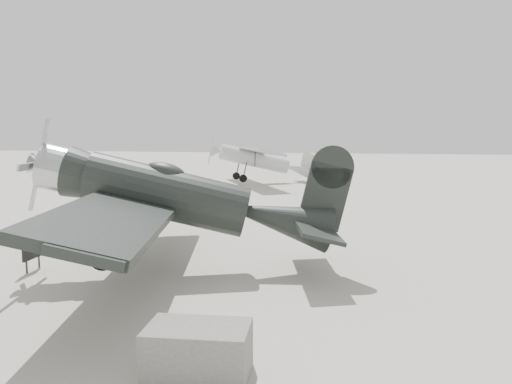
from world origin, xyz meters
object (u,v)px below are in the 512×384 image
at_px(highwing_monoplane, 258,157).
at_px(equipment_block, 198,351).
at_px(sign_board, 32,244).
at_px(lowwing_monoplane, 182,199).

height_order(highwing_monoplane, equipment_block, highwing_monoplane).
height_order(equipment_block, sign_board, sign_board).
bearing_deg(equipment_block, lowwing_monoplane, 113.03).
bearing_deg(lowwing_monoplane, equipment_block, -81.14).
bearing_deg(equipment_block, sign_board, 143.83).
height_order(lowwing_monoplane, sign_board, lowwing_monoplane).
xyz_separation_m(lowwing_monoplane, sign_board, (-4.00, -0.78, -1.24)).
bearing_deg(equipment_block, highwing_monoplane, 100.59).
relative_size(equipment_block, sign_board, 1.29).
xyz_separation_m(highwing_monoplane, sign_board, (-0.85, -24.49, -1.25)).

